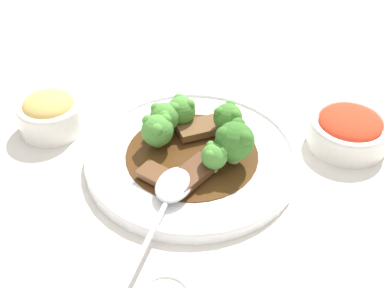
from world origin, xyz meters
name	(u,v)px	position (x,y,z in m)	size (l,w,h in m)	color
ground_plane	(192,162)	(0.00, 0.00, 0.00)	(4.00, 4.00, 0.00)	silver
main_plate	(192,157)	(0.00, 0.00, 0.01)	(0.30, 0.30, 0.02)	white
beef_strip_0	(192,174)	(0.01, 0.05, 0.02)	(0.08, 0.07, 0.01)	#56331E
beef_strip_1	(155,174)	(0.06, 0.04, 0.02)	(0.05, 0.05, 0.01)	brown
beef_strip_2	(202,127)	(-0.03, -0.04, 0.02)	(0.08, 0.05, 0.01)	brown
broccoli_floret_0	(235,140)	(-0.05, 0.03, 0.05)	(0.05, 0.05, 0.06)	#8EB756
broccoli_floret_1	(214,156)	(-0.02, 0.04, 0.04)	(0.04, 0.04, 0.04)	#8EB756
broccoli_floret_2	(157,130)	(0.04, -0.03, 0.05)	(0.05, 0.05, 0.05)	#8EB756
broccoli_floret_3	(228,117)	(-0.06, -0.02, 0.05)	(0.04, 0.04, 0.05)	#8EB756
broccoli_floret_4	(181,110)	(0.00, -0.07, 0.04)	(0.04, 0.04, 0.05)	#7FA84C
broccoli_floret_5	(165,117)	(0.03, -0.06, 0.04)	(0.04, 0.04, 0.05)	#7FA84C
serving_spoon	(170,194)	(0.05, 0.08, 0.03)	(0.14, 0.21, 0.01)	silver
side_bowl_kimchi	(349,129)	(-0.23, 0.01, 0.03)	(0.12, 0.12, 0.05)	white
side_bowl_appetizer	(50,113)	(0.19, -0.13, 0.03)	(0.10, 0.10, 0.06)	white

